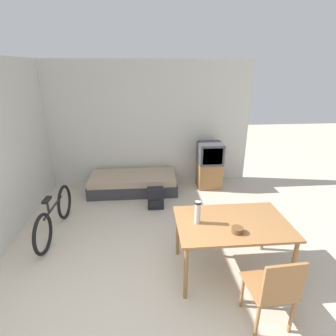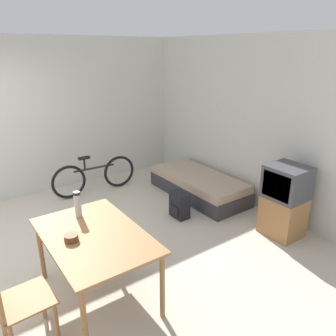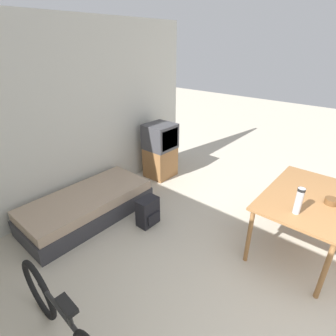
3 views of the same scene
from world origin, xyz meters
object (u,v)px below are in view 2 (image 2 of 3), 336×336
Objects in this scene: dining_table at (94,241)px; bicycle at (95,176)px; wooden_chair at (12,299)px; thermos_flask at (78,203)px; mate_bowl at (71,238)px; daybed at (199,185)px; tv at (285,200)px; backpack at (179,205)px.

bicycle is (-2.53, 1.08, -0.36)m from dining_table.
dining_table is 0.86m from wooden_chair.
thermos_flask reaches higher than mate_bowl.
mate_bowl reaches higher than daybed.
thermos_flask is at bearing 150.66° from mate_bowl.
tv is at bearing 28.32° from bicycle.
daybed is at bearing -176.87° from tv.
thermos_flask is at bearing -70.31° from daybed.
daybed is 1.72m from tv.
tv reaches higher than mate_bowl.
dining_table is 0.88× the size of bicycle.
daybed is at bearing 120.12° from backpack.
thermos_flask is 2.16× the size of mate_bowl.
bicycle is (-1.19, -1.46, 0.13)m from daybed.
tv is 3.47× the size of thermos_flask.
dining_table is 3.36× the size of backpack.
mate_bowl reaches higher than backpack.
daybed is 13.66× the size of mate_bowl.
wooden_chair is 3.05× the size of thermos_flask.
bicycle is 11.49× the size of mate_bowl.
mate_bowl is at bearing -29.34° from thermos_flask.
mate_bowl is (1.32, -2.76, 0.60)m from daybed.
bicycle is at bearing 144.82° from wooden_chair.
tv reaches higher than backpack.
tv reaches higher than dining_table.
thermos_flask reaches higher than daybed.
dining_table is at bearing 101.93° from wooden_chair.
wooden_chair is 1.12m from thermos_flask.
bicycle is 5.32× the size of thermos_flask.
backpack is (-0.87, 1.97, -0.58)m from mate_bowl.
daybed is 1.88m from bicycle.
daybed is 0.90m from backpack.
wooden_chair reaches higher than daybed.
tv is at bearing 35.32° from backpack.
backpack reaches higher than daybed.
tv is at bearing 87.19° from wooden_chair.
wooden_chair is (-0.17, -3.46, -0.01)m from tv.
wooden_chair is 0.57× the size of bicycle.
thermos_flask reaches higher than tv.
dining_table is at bearing -63.13° from backpack.
mate_bowl is (-0.36, -2.85, 0.26)m from tv.
thermos_flask is at bearing 126.09° from wooden_chair.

